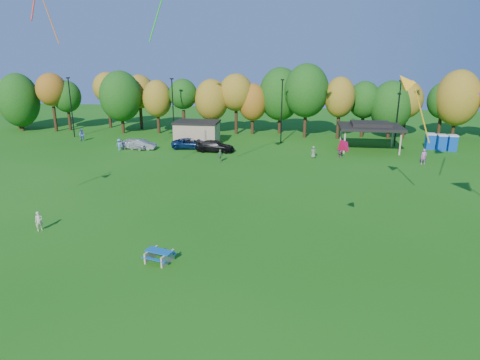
# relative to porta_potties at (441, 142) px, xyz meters

# --- Properties ---
(ground) EXTENTS (160.00, 160.00, 0.00)m
(ground) POSITION_rel_porta_potties_xyz_m (-23.61, -38.12, -1.10)
(ground) COLOR #19600F
(ground) RESTS_ON ground
(tree_line) EXTENTS (93.57, 10.55, 11.15)m
(tree_line) POSITION_rel_porta_potties_xyz_m (-24.64, 7.39, 4.82)
(tree_line) COLOR black
(tree_line) RESTS_ON ground
(lamp_posts) EXTENTS (64.50, 0.25, 9.09)m
(lamp_posts) POSITION_rel_porta_potties_xyz_m (-21.61, 1.88, 3.80)
(lamp_posts) COLOR black
(lamp_posts) RESTS_ON ground
(utility_building) EXTENTS (6.30, 4.30, 3.25)m
(utility_building) POSITION_rel_porta_potties_xyz_m (-33.61, -0.12, 0.54)
(utility_building) COLOR tan
(utility_building) RESTS_ON ground
(pavilion) EXTENTS (8.20, 6.20, 3.77)m
(pavilion) POSITION_rel_porta_potties_xyz_m (-9.61, -1.12, 2.13)
(pavilion) COLOR tan
(pavilion) RESTS_ON ground
(porta_potties) EXTENTS (3.75, 1.90, 2.18)m
(porta_potties) POSITION_rel_porta_potties_xyz_m (0.00, 0.00, 0.00)
(porta_potties) COLOR #0D44AF
(porta_potties) RESTS_ON ground
(picnic_table) EXTENTS (2.11, 1.91, 0.76)m
(picnic_table) POSITION_rel_porta_potties_xyz_m (-27.74, -35.83, -0.66)
(picnic_table) COLOR tan
(picnic_table) RESTS_ON ground
(kite_flyer) EXTENTS (0.65, 0.64, 1.51)m
(kite_flyer) POSITION_rel_porta_potties_xyz_m (-38.16, -32.30, -0.34)
(kite_flyer) COLOR beige
(kite_flyer) RESTS_ON ground
(car_a) EXTENTS (4.53, 2.66, 1.45)m
(car_a) POSITION_rel_porta_potties_xyz_m (-41.36, -4.77, -0.37)
(car_a) COLOR #BCBCBC
(car_a) RESTS_ON ground
(car_b) EXTENTS (4.01, 1.57, 1.30)m
(car_b) POSITION_rel_porta_potties_xyz_m (-40.23, -4.84, -0.45)
(car_b) COLOR gray
(car_b) RESTS_ON ground
(car_c) EXTENTS (5.22, 2.91, 1.38)m
(car_c) POSITION_rel_porta_potties_xyz_m (-33.86, -3.49, -0.41)
(car_c) COLOR #0D244E
(car_c) RESTS_ON ground
(car_d) EXTENTS (5.23, 2.28, 1.50)m
(car_d) POSITION_rel_porta_potties_xyz_m (-30.04, -4.97, -0.35)
(car_d) COLOR black
(car_d) RESTS_ON ground
(far_person_0) EXTENTS (0.95, 1.54, 1.59)m
(far_person_0) POSITION_rel_porta_potties_xyz_m (-13.82, -5.78, -0.31)
(far_person_0) COLOR #AD487D
(far_person_0) RESTS_ON ground
(far_person_1) EXTENTS (0.97, 0.80, 1.82)m
(far_person_1) POSITION_rel_porta_potties_xyz_m (-50.91, -0.87, -0.19)
(far_person_1) COLOR #556EBC
(far_person_1) RESTS_ON ground
(far_person_2) EXTENTS (0.83, 0.62, 1.53)m
(far_person_2) POSITION_rel_porta_potties_xyz_m (-17.17, -6.69, -0.33)
(far_person_2) COLOR #637C55
(far_person_2) RESTS_ON ground
(far_person_3) EXTENTS (0.67, 0.44, 1.83)m
(far_person_3) POSITION_rel_porta_potties_xyz_m (-4.32, -8.02, -0.18)
(far_person_3) COLOR #CD60B9
(far_person_3) RESTS_ON ground
(far_person_4) EXTENTS (1.16, 0.84, 1.61)m
(far_person_4) POSITION_rel_porta_potties_xyz_m (-42.89, -6.11, -0.29)
(far_person_4) COLOR #5084B1
(far_person_4) RESTS_ON ground
(far_person_5) EXTENTS (0.88, 0.95, 1.57)m
(far_person_5) POSITION_rel_porta_potties_xyz_m (-28.41, -10.30, -0.31)
(far_person_5) COLOR #598652
(far_person_5) RESTS_ON ground
(kite_4) EXTENTS (1.41, 1.48, 1.18)m
(kite_4) POSITION_rel_porta_potties_xyz_m (-16.64, -34.52, 6.65)
(kite_4) COLOR #D60B3E
(kite_9) EXTENTS (3.28, 1.32, 5.47)m
(kite_9) POSITION_rel_porta_potties_xyz_m (-11.50, -25.67, 9.58)
(kite_9) COLOR #FFA81A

